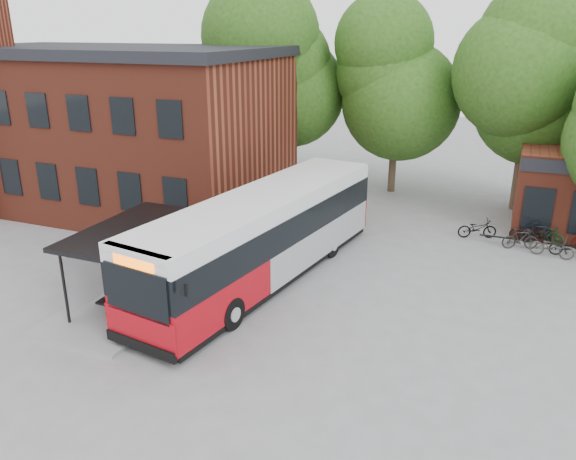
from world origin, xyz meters
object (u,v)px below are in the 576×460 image
at_px(bicycle_5, 548,234).
at_px(bicycle_4, 552,247).
at_px(city_bus, 264,237).
at_px(bicycle_6, 570,248).
at_px(bicycle_0, 477,228).
at_px(bicycle_2, 528,233).
at_px(bicycle_3, 540,233).
at_px(bicycle_1, 520,239).
at_px(bus_shelter, 132,264).

bearing_deg(bicycle_5, bicycle_4, -152.57).
bearing_deg(city_bus, bicycle_6, 40.45).
bearing_deg(bicycle_0, bicycle_4, -131.44).
relative_size(bicycle_2, bicycle_3, 0.99).
distance_m(bicycle_2, bicycle_6, 2.11).
bearing_deg(bicycle_5, bicycle_0, 121.23).
bearing_deg(city_bus, bicycle_3, 48.00).
bearing_deg(bicycle_1, city_bus, 109.28).
relative_size(bicycle_1, bicycle_6, 0.99).
bearing_deg(bicycle_4, bicycle_3, 25.74).
height_order(bicycle_5, bicycle_6, bicycle_5).
height_order(bicycle_0, bicycle_2, bicycle_0).
relative_size(bicycle_0, bicycle_4, 0.99).
relative_size(bus_shelter, bicycle_1, 4.38).
bearing_deg(bicycle_2, bicycle_4, -142.56).
bearing_deg(bicycle_0, bicycle_3, -102.65).
bearing_deg(bicycle_6, bicycle_5, 34.66).
xyz_separation_m(city_bus, bicycle_3, (10.15, 8.28, -1.23)).
bearing_deg(bicycle_3, bicycle_5, -92.43).
height_order(bicycle_1, bicycle_3, bicycle_3).
relative_size(bicycle_2, bicycle_4, 0.91).
xyz_separation_m(bicycle_0, bicycle_5, (3.07, 0.42, -0.02)).
height_order(bus_shelter, city_bus, city_bus).
distance_m(bicycle_2, bicycle_4, 1.87).
bearing_deg(city_bus, bicycle_0, 55.66).
bearing_deg(bus_shelter, bicycle_5, 40.25).
bearing_deg(bicycle_2, bicycle_3, -83.16).
bearing_deg(bicycle_6, city_bus, 124.77).
distance_m(bicycle_0, bicycle_1, 2.05).
height_order(bus_shelter, bicycle_0, bus_shelter).
xyz_separation_m(bus_shelter, bicycle_5, (14.09, 11.93, -1.00)).
bearing_deg(bicycle_5, bicycle_1, 158.83).
height_order(bus_shelter, bicycle_4, bus_shelter).
xyz_separation_m(bus_shelter, bicycle_1, (12.92, 10.74, -0.97)).
height_order(bicycle_2, bicycle_6, bicycle_2).
height_order(bicycle_3, bicycle_4, bicycle_3).
bearing_deg(bicycle_2, bicycle_1, 169.89).
bearing_deg(bus_shelter, bicycle_0, 46.24).
relative_size(bus_shelter, bicycle_4, 3.86).
relative_size(bicycle_1, bicycle_4, 0.88).
bearing_deg(bicycle_6, bicycle_0, 79.62).
bearing_deg(bicycle_3, bus_shelter, 115.61).
relative_size(bicycle_0, bicycle_5, 1.20).
bearing_deg(bicycle_1, bicycle_2, -35.11).
relative_size(bicycle_1, bicycle_2, 0.97).
xyz_separation_m(bicycle_0, bicycle_1, (1.91, -0.76, 0.01)).
bearing_deg(bicycle_2, bicycle_5, -77.62).
xyz_separation_m(bicycle_2, bicycle_3, (0.47, 0.00, 0.07)).
bearing_deg(bicycle_5, bicycle_3, 126.11).
xyz_separation_m(bus_shelter, bicycle_0, (11.02, 11.50, -0.98)).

